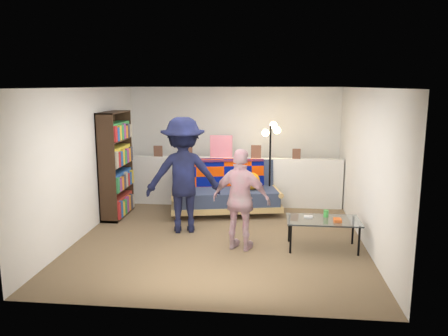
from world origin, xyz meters
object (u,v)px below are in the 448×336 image
Objects in this scene: bookshelf at (116,168)px; floor_lamp at (271,148)px; coffee_table at (324,221)px; futon_sofa at (226,192)px; person_left at (183,175)px; person_right at (241,200)px.

bookshelf is 1.13× the size of floor_lamp.
bookshelf reaches higher than coffee_table.
coffee_table is at bearing -68.75° from floor_lamp.
bookshelf is at bearing 160.07° from coffee_table.
person_left reaches higher than futon_sofa.
futon_sofa is at bearing -61.64° from person_right.
floor_lamp is 2.07m from person_left.
person_left is at bearing -117.73° from futon_sofa.
person_left reaches higher than coffee_table.
coffee_table is 0.63× the size of floor_lamp.
bookshelf reaches higher than futon_sofa.
futon_sofa is at bearing 11.49° from bookshelf.
person_right reaches higher than futon_sofa.
person_right is (1.01, -0.75, -0.20)m from person_left.
floor_lamp is at bearing 19.68° from futon_sofa.
futon_sofa is 1.13× the size of bookshelf.
bookshelf is (-2.03, -0.41, 0.50)m from futon_sofa.
futon_sofa is 2.40m from coffee_table.
floor_lamp is at bearing -85.22° from person_right.
bookshelf is 2.86m from person_right.
person_left is (-2.25, 0.60, 0.54)m from coffee_table.
floor_lamp is 1.14× the size of person_right.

